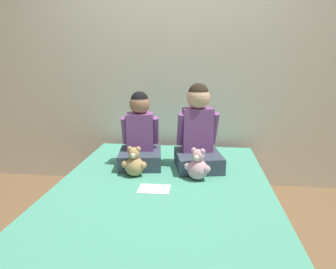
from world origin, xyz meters
name	(u,v)px	position (x,y,z in m)	size (l,w,h in m)	color
ground_plane	(163,241)	(0.00, 0.00, 0.00)	(14.00, 14.00, 0.00)	brown
wall_behind_bed	(177,62)	(0.00, 1.13, 1.25)	(8.00, 0.06, 2.50)	silver
bed	(163,214)	(0.00, 0.00, 0.22)	(1.49, 1.98, 0.43)	brown
child_on_left	(140,137)	(-0.24, 0.41, 0.67)	(0.38, 0.40, 0.60)	#384251
child_on_right	(198,134)	(0.23, 0.41, 0.70)	(0.41, 0.45, 0.67)	#384251
teddy_bear_held_by_left_child	(134,164)	(-0.23, 0.16, 0.53)	(0.19, 0.14, 0.23)	tan
teddy_bear_held_by_right_child	(198,166)	(0.24, 0.14, 0.53)	(0.19, 0.15, 0.23)	#DBA3B2
sign_card	(154,189)	(-0.05, -0.07, 0.44)	(0.21, 0.15, 0.00)	white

